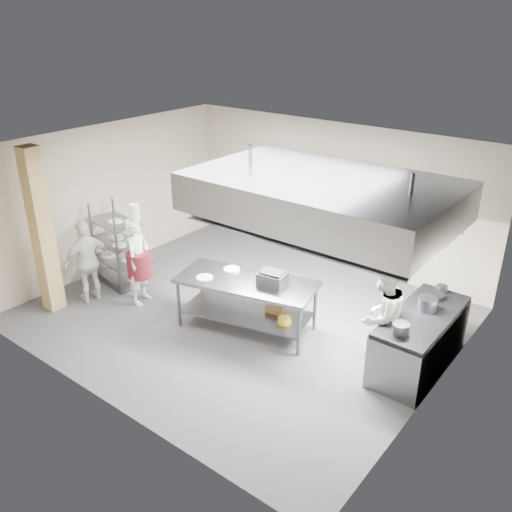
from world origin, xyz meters
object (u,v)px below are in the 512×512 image
Objects in this scene: chef_head at (139,261)px; stockpot at (427,304)px; pass_rack at (117,245)px; cooking_range at (419,342)px; griddle at (272,279)px; island at (246,304)px; chef_plating at (88,262)px; chef_line at (382,317)px.

chef_head is 5.07m from stockpot.
pass_rack reaches higher than stockpot.
griddle reaches higher than cooking_range.
stockpot is (2.73, 0.94, 0.55)m from island.
pass_rack is 5.94m from stockpot.
chef_plating is at bearing -162.62° from cooking_range.
chef_plating is (-2.93, -1.01, 0.33)m from island.
cooking_range is 5.96m from chef_plating.
chef_line reaches higher than chef_head.
island is 1.17× the size of cooking_range.
chef_line is 3.94× the size of griddle.
stockpot is at bearing 4.76° from island.
chef_plating is at bearing -60.76° from chef_line.
pass_rack is 5.40m from chef_line.
griddle is at bearing 5.45° from island.
pass_rack is 0.80× the size of cooking_range.
cooking_range is at bearing 1.44° from island.
griddle is at bearing 122.06° from chef_plating.
chef_plating reaches higher than cooking_range.
island is at bearing -66.02° from chef_line.
stockpot is at bearing -94.24° from chef_head.
chef_head reaches higher than chef_plating.
island is at bearing 121.97° from chef_plating.
griddle is at bearing -96.62° from chef_head.
chef_head is at bearing -7.42° from pass_rack.
cooking_range is 5.06m from chef_head.
chef_line is at bearing -0.52° from griddle.
chef_line is (2.27, 0.39, 0.40)m from island.
chef_line is 1.86m from griddle.
pass_rack reaches higher than chef_plating.
chef_plating is at bearing -175.30° from island.
cooking_range is 1.16× the size of chef_line.
chef_plating reaches higher than island.
stockpot is at bearing 154.12° from chef_line.
island is at bearing -97.82° from chef_head.
island is at bearing -161.00° from stockpot.
stockpot is at bearing 19.98° from pass_rack.
chef_head reaches higher than cooking_range.
chef_head is (-2.14, -0.48, 0.38)m from island.
cooking_range is 6.81× the size of stockpot.
chef_head is at bearing -64.59° from chef_line.
chef_line reaches higher than island.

